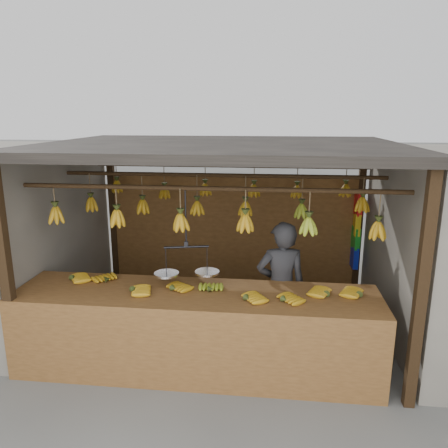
# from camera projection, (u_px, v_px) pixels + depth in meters

# --- Properties ---
(ground) EXTENTS (80.00, 80.00, 0.00)m
(ground) POSITION_uv_depth(u_px,v_px,m) (221.00, 323.00, 5.89)
(ground) COLOR #5B5B57
(stall) EXTENTS (4.30, 3.30, 2.40)m
(stall) POSITION_uv_depth(u_px,v_px,m) (224.00, 174.00, 5.73)
(stall) COLOR black
(stall) RESTS_ON ground
(counter) EXTENTS (3.89, 0.88, 0.96)m
(counter) POSITION_uv_depth(u_px,v_px,m) (195.00, 313.00, 4.54)
(counter) COLOR brown
(counter) RESTS_ON ground
(hanging_bananas) EXTENTS (3.60, 2.23, 0.38)m
(hanging_bananas) POSITION_uv_depth(u_px,v_px,m) (221.00, 205.00, 5.49)
(hanging_bananas) COLOR #B17D12
(hanging_bananas) RESTS_ON ground
(balance_scale) EXTENTS (0.68, 0.35, 0.94)m
(balance_scale) POSITION_uv_depth(u_px,v_px,m) (187.00, 268.00, 4.68)
(balance_scale) COLOR black
(balance_scale) RESTS_ON ground
(vendor) EXTENTS (0.63, 0.47, 1.58)m
(vendor) POSITION_uv_depth(u_px,v_px,m) (281.00, 288.00, 5.04)
(vendor) COLOR #262628
(vendor) RESTS_ON ground
(bag_bundles) EXTENTS (0.08, 0.26, 1.19)m
(bag_bundles) POSITION_uv_depth(u_px,v_px,m) (356.00, 231.00, 6.74)
(bag_bundles) COLOR red
(bag_bundles) RESTS_ON ground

